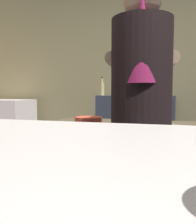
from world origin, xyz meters
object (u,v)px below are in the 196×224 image
Objects in this scene: mini_fridge at (6,136)px; bartender at (141,113)px; chefs_knife at (188,126)px; bottle_olive_oil at (102,88)px; mixing_bowl at (88,121)px; bottle_soy at (126,87)px; bottle_hot_sauce at (129,90)px; bottle_vinegar at (152,87)px.

bartender is at bearing -37.89° from mini_fridge.
bottle_olive_oil reaches higher than chefs_knife.
bottle_soy is at bearing 87.51° from mixing_bowl.
bottle_hot_sauce is (-0.63, 1.44, 0.26)m from chefs_knife.
bottle_olive_oil is at bearing 3.46° from mini_fridge.
bottle_soy reaches higher than bottle_hot_sauce.
chefs_knife is 0.93× the size of bottle_vinegar.
bartender is 6.86× the size of bottle_vinegar.
mini_fridge is at bearing -172.40° from bottle_hot_sauce.
bottle_hot_sauce is at bearing 7.60° from mini_fridge.
chefs_knife is 1.41m from bottle_vinegar.
bottle_hot_sauce is 0.16m from bottle_soy.
bottle_soy is at bearing 2.40° from mini_fridge.
bartender is at bearing -79.11° from bottle_hot_sauce.
mixing_bowl is 1.14× the size of bottle_hot_sauce.
chefs_knife is 1.46m from bottle_soy.
bartender is 1.84m from bottle_olive_oil.
bottle_vinegar is (2.02, 0.13, 0.68)m from mini_fridge.
bottle_hot_sauce is 0.76× the size of bottle_olive_oil.
bartender is at bearing -88.33° from bottle_vinegar.
mixing_bowl is 1.53m from bottle_hot_sauce.
chefs_knife is at bearing -66.20° from bottle_hot_sauce.
bottle_soy is at bearing -2.27° from bottle_olive_oil.
mixing_bowl is at bearing -104.84° from bottle_vinegar.
mixing_bowl is 0.85× the size of chefs_knife.
bottle_soy is (1.71, 0.07, 0.69)m from mini_fridge.
mixing_bowl is at bearing -92.49° from bottle_soy.
chefs_knife is 1.02× the size of bottle_olive_oil.
bottle_soy is (0.06, 1.35, 0.27)m from mixing_bowl.
bottle_soy is at bearing -93.73° from bottle_hot_sauce.
bartender is 1.73m from bottle_soy.
bottle_hot_sauce is (0.07, 1.51, 0.24)m from mixing_bowl.
chefs_knife is at bearing 5.58° from mixing_bowl.
bottle_soy is at bearing 5.86° from bartender.
mini_fridge is 2.14m from bottle_vinegar.
mixing_bowl is at bearing -160.00° from chefs_knife.
bartender is (2.07, -1.61, 0.51)m from mini_fridge.
bottle_vinegar reaches higher than bottle_hot_sauce.
bottle_olive_oil is at bearing -175.87° from bottle_vinegar.
mini_fridge is 4.01× the size of bottle_vinegar.
bottle_vinegar reaches higher than mixing_bowl.
bottle_vinegar is (0.31, 0.06, -0.00)m from bottle_soy.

